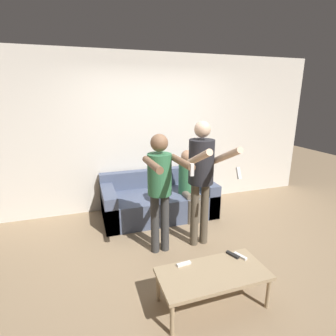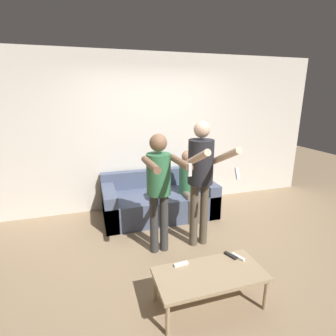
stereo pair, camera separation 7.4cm
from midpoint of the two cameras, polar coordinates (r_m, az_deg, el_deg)
The scene contains 10 objects.
ground_plane at distance 3.65m, azimuth 4.37°, elevation -17.78°, with size 14.00×14.00×0.00m, color #937A5B.
wall_back at distance 4.72m, azimuth -2.95°, elevation 7.67°, with size 6.40×0.06×2.70m.
couch at distance 4.53m, azimuth -1.59°, elevation -7.09°, with size 1.86×0.94×0.71m.
person_standing_left at distance 3.22m, azimuth -1.25°, elevation -3.00°, with size 0.42×0.76×1.56m.
person_standing_right at distance 3.39m, azimuth 7.87°, elevation -0.60°, with size 0.45×0.77×1.70m.
person_seated at distance 4.34m, azimuth 5.09°, elevation -3.03°, with size 0.28×0.52×1.14m.
coffee_table at distance 2.76m, azimuth 9.92°, elevation -22.14°, with size 1.06×0.51×0.37m.
remote_near at distance 2.98m, azimuth 15.74°, elevation -18.13°, with size 0.09×0.15×0.02m.
remote_mid at distance 2.99m, azimuth 14.15°, elevation -17.98°, with size 0.09×0.15×0.02m.
remote_far at distance 2.79m, azimuth 3.67°, elevation -20.14°, with size 0.15×0.05×0.02m.
Camera 2 is at (-1.11, -2.83, 2.01)m, focal length 28.00 mm.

